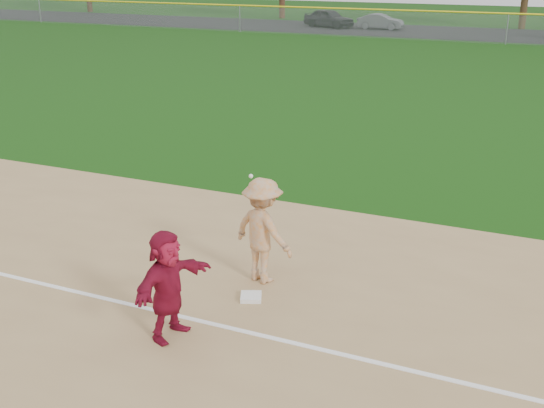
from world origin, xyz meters
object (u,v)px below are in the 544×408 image
at_px(car_left, 329,18).
at_px(car_mid, 380,22).
at_px(first_base, 251,297).
at_px(base_runner, 168,285).

height_order(car_left, car_mid, car_left).
bearing_deg(first_base, car_mid, 102.98).
xyz_separation_m(first_base, base_runner, (-0.62, -1.58, 0.83)).
bearing_deg(car_left, base_runner, -144.32).
distance_m(base_runner, car_mid, 48.68).
distance_m(first_base, car_left, 48.23).
distance_m(base_runner, car_left, 49.55).
height_order(first_base, car_left, car_left).
relative_size(base_runner, car_mid, 0.47).
bearing_deg(car_mid, base_runner, -169.65).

